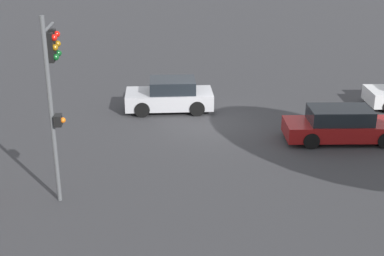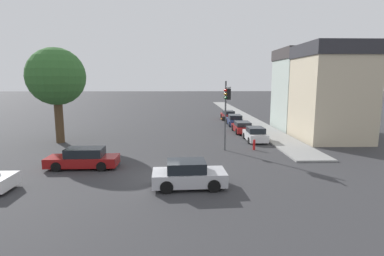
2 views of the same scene
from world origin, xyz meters
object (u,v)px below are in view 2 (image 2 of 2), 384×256
traffic_signal (226,103)px  crossing_car_0 (188,175)px  parked_car_2 (235,120)px  parked_car_0 (255,134)px  crossing_car_1 (83,159)px  parked_car_1 (242,127)px  street_tree (56,77)px  fire_hydrant (254,144)px  parked_car_3 (228,115)px

traffic_signal → crossing_car_0: bearing=64.5°
traffic_signal → parked_car_2: bearing=-106.9°
parked_car_0 → parked_car_2: size_ratio=0.88×
crossing_car_1 → parked_car_1: size_ratio=1.09×
street_tree → traffic_signal: 16.28m
parked_car_1 → fire_hydrant: parked_car_1 is taller
street_tree → crossing_car_1: (5.06, -8.77, -5.62)m
crossing_car_1 → fire_hydrant: size_ratio=5.22×
crossing_car_0 → parked_car_3: 30.31m
crossing_car_0 → parked_car_2: crossing_car_0 is taller
crossing_car_1 → traffic_signal: bearing=-157.1°
parked_car_3 → fire_hydrant: 20.56m
fire_hydrant → crossing_car_0: bearing=-123.2°
parked_car_2 → traffic_signal: bearing=168.9°
crossing_car_0 → fire_hydrant: bearing=53.8°
crossing_car_1 → street_tree: bearing=-60.4°
parked_car_0 → fire_hydrant: 3.93m
parked_car_2 → parked_car_3: parked_car_2 is taller
street_tree → fire_hydrant: bearing=-11.6°
traffic_signal → crossing_car_1: traffic_signal is taller
crossing_car_0 → parked_car_2: (6.72, 23.44, -0.04)m
traffic_signal → parked_car_2: (3.39, 14.96, -3.45)m
parked_car_0 → parked_car_1: 5.03m
parked_car_2 → parked_car_0: bearing=-177.4°
parked_car_1 → parked_car_2: 5.62m
crossing_car_0 → parked_car_3: (6.77, 29.55, -0.06)m
crossing_car_0 → parked_car_2: bearing=71.1°
street_tree → crossing_car_1: size_ratio=1.89×
parked_car_3 → parked_car_1: bearing=177.8°
street_tree → parked_car_0: bearing=0.2°
parked_car_2 → parked_car_3: (0.05, 6.11, -0.02)m
parked_car_2 → fire_hydrant: 14.45m
crossing_car_1 → fire_hydrant: bearing=-159.3°
parked_car_0 → crossing_car_0: bearing=152.2°
crossing_car_0 → crossing_car_1: crossing_car_0 is taller
crossing_car_1 → parked_car_3: bearing=-118.9°
crossing_car_1 → parked_car_1: bearing=-135.2°
crossing_car_0 → parked_car_0: bearing=58.7°
crossing_car_1 → parked_car_0: size_ratio=1.20×
street_tree → crossing_car_1: street_tree is taller
street_tree → parked_car_2: street_tree is taller
street_tree → traffic_signal: street_tree is taller
traffic_signal → crossing_car_1: (-10.50, -4.50, -3.47)m
crossing_car_1 → fire_hydrant: 14.01m
crossing_car_1 → parked_car_3: size_ratio=1.15×
crossing_car_0 → parked_car_3: bearing=74.1°
street_tree → traffic_signal: bearing=-15.3°
street_tree → parked_car_3: size_ratio=2.17×
parked_car_0 → parked_car_1: bearing=3.9°
parked_car_1 → traffic_signal: bearing=160.8°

